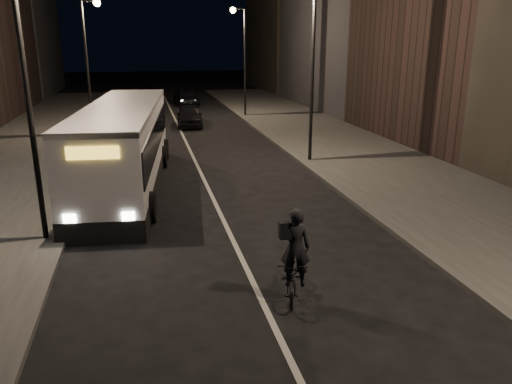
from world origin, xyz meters
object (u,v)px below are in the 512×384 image
streetlight_right_mid (308,52)px  streetlight_left_near (33,62)px  cyclist_on_bicycle (293,268)px  car_mid (146,112)px  streetlight_left_far (90,49)px  streetlight_right_far (241,47)px  car_near (189,116)px  city_bus (124,143)px  car_far (186,98)px

streetlight_right_mid → streetlight_left_near: same height
cyclist_on_bicycle → car_mid: (-2.95, 28.43, -0.06)m
streetlight_left_near → streetlight_left_far: bearing=90.0°
streetlight_right_far → cyclist_on_bicycle: (-4.57, -28.93, -4.59)m
streetlight_left_far → car_near: bearing=21.9°
city_bus → car_near: size_ratio=2.96×
streetlight_left_near → streetlight_left_far: size_ratio=1.00×
car_near → car_far: car_near is taller
city_bus → streetlight_left_far: bearing=105.3°
car_mid → car_near: bearing=135.5°
cyclist_on_bicycle → city_bus: bearing=127.1°
streetlight_right_mid → cyclist_on_bicycle: 14.46m
streetlight_right_far → car_mid: (-7.52, -0.51, -4.65)m
streetlight_right_far → streetlight_left_far: size_ratio=1.00×
streetlight_right_far → car_far: bearing=113.4°
streetlight_left_far → city_bus: (2.05, -12.33, -3.50)m
streetlight_right_mid → car_far: size_ratio=1.72×
car_far → car_near: bearing=-99.8°
city_bus → car_far: (4.95, 26.81, -1.18)m
cyclist_on_bicycle → car_mid: 28.58m
car_mid → streetlight_left_near: bearing=83.3°
city_bus → streetlight_left_near: bearing=-104.0°
streetlight_left_far → car_near: 8.06m
streetlight_left_far → car_near: streetlight_left_far is taller
streetlight_right_mid → streetlight_right_far: 16.00m
streetlight_right_mid → streetlight_left_far: same height
streetlight_right_mid → city_bus: 9.59m
streetlight_left_far → city_bus: streetlight_left_far is taller
streetlight_right_far → city_bus: size_ratio=0.63×
streetlight_right_mid → streetlight_left_far: (-10.66, 10.00, 0.00)m
city_bus → cyclist_on_bicycle: 11.40m
streetlight_left_far → car_far: 16.75m
streetlight_left_near → city_bus: (2.05, 5.67, -3.50)m
streetlight_right_mid → streetlight_left_near: size_ratio=1.00×
city_bus → car_near: 15.39m
car_near → streetlight_left_near: bearing=-102.6°
streetlight_right_far → streetlight_left_near: size_ratio=1.00×
city_bus → car_mid: (1.09, 17.82, -1.15)m
streetlight_left_far → city_bus: 12.98m
streetlight_right_far → car_far: streetlight_right_far is taller
streetlight_left_far → car_near: size_ratio=1.87×
car_mid → streetlight_left_far: bearing=61.1°
streetlight_left_near → car_near: size_ratio=1.87×
cyclist_on_bicycle → car_near: (0.04, 25.40, -0.03)m
streetlight_right_far → car_near: (-4.53, -3.54, -4.62)m
streetlight_right_far → cyclist_on_bicycle: bearing=-99.0°
streetlight_left_near → car_mid: streetlight_left_near is taller
streetlight_right_mid → car_mid: size_ratio=1.88×
streetlight_right_mid → car_near: bearing=110.0°
car_near → car_far: 12.05m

